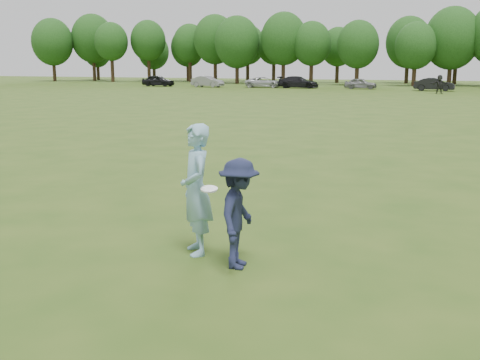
{
  "coord_description": "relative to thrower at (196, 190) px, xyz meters",
  "views": [
    {
      "loc": [
        4.27,
        -7.41,
        3.07
      ],
      "look_at": [
        0.87,
        1.37,
        1.1
      ],
      "focal_mm": 42.0,
      "sensor_mm": 36.0,
      "label": 1
    }
  ],
  "objects": [
    {
      "name": "thrower",
      "position": [
        0.0,
        0.0,
        0.0
      ],
      "size": [
        0.88,
        0.93,
        2.13
      ],
      "primitive_type": "imported",
      "rotation": [
        0.0,
        0.0,
        -0.92
      ],
      "color": "#87B8D1",
      "rests_on": "ground"
    },
    {
      "name": "car_d",
      "position": [
        -14.9,
        60.46,
        -0.34
      ],
      "size": [
        5.09,
        2.21,
        1.46
      ],
      "primitive_type": "imported",
      "rotation": [
        0.0,
        0.0,
        1.6
      ],
      "color": "black",
      "rests_on": "ground"
    },
    {
      "name": "ground",
      "position": [
        -0.43,
        -0.55,
        -1.07
      ],
      "size": [
        200.0,
        200.0,
        0.0
      ],
      "primitive_type": "plane",
      "color": "#2E4D15",
      "rests_on": "ground"
    },
    {
      "name": "disc_in_play",
      "position": [
        0.31,
        -0.18,
        0.08
      ],
      "size": [
        0.28,
        0.28,
        0.09
      ],
      "color": "white",
      "rests_on": "ground"
    },
    {
      "name": "player_far_d",
      "position": [
        1.91,
        53.16,
        -0.12
      ],
      "size": [
        1.82,
        0.78,
        1.9
      ],
      "primitive_type": "imported",
      "rotation": [
        0.0,
        0.0,
        0.13
      ],
      "color": "black",
      "rests_on": "ground"
    },
    {
      "name": "defender",
      "position": [
        0.88,
        -0.36,
        -0.22
      ],
      "size": [
        0.76,
        1.16,
        1.69
      ],
      "primitive_type": "imported",
      "rotation": [
        0.0,
        0.0,
        1.7
      ],
      "color": "#1C213D",
      "rests_on": "ground"
    },
    {
      "name": "car_f",
      "position": [
        1.17,
        58.99,
        -0.35
      ],
      "size": [
        4.39,
        1.61,
        1.44
      ],
      "primitive_type": "imported",
      "rotation": [
        0.0,
        0.0,
        1.55
      ],
      "color": "black",
      "rests_on": "ground"
    },
    {
      "name": "car_a",
      "position": [
        -33.95,
        59.21,
        -0.32
      ],
      "size": [
        4.37,
        1.76,
        1.49
      ],
      "primitive_type": "imported",
      "rotation": [
        0.0,
        0.0,
        1.57
      ],
      "color": "black",
      "rests_on": "ground"
    },
    {
      "name": "car_b",
      "position": [
        -26.69,
        59.18,
        -0.36
      ],
      "size": [
        4.43,
        2.0,
        1.41
      ],
      "primitive_type": "imported",
      "rotation": [
        0.0,
        0.0,
        1.45
      ],
      "color": "gray",
      "rests_on": "ground"
    },
    {
      "name": "car_c",
      "position": [
        -19.36,
        60.43,
        -0.4
      ],
      "size": [
        5.01,
        2.81,
        1.32
      ],
      "primitive_type": "imported",
      "rotation": [
        0.0,
        0.0,
        1.71
      ],
      "color": "#BBBBC0",
      "rests_on": "ground"
    },
    {
      "name": "car_e",
      "position": [
        -7.28,
        60.8,
        -0.41
      ],
      "size": [
        3.89,
        1.71,
        1.3
      ],
      "primitive_type": "imported",
      "rotation": [
        0.0,
        0.0,
        1.62
      ],
      "color": "gray",
      "rests_on": "ground"
    },
    {
      "name": "treeline",
      "position": [
        2.38,
        76.35,
        5.19
      ],
      "size": [
        130.35,
        18.39,
        11.74
      ],
      "color": "#332114",
      "rests_on": "ground"
    }
  ]
}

